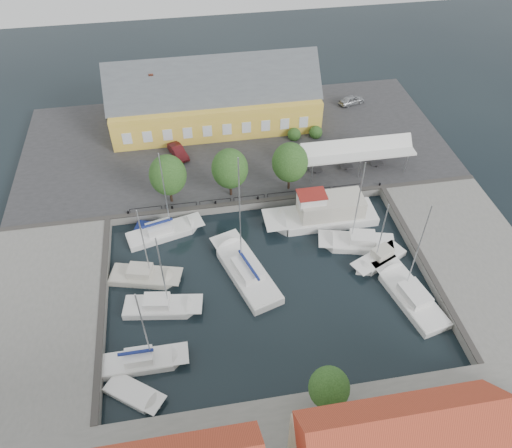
{
  "coord_description": "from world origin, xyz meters",
  "views": [
    {
      "loc": [
        -6.68,
        -33.14,
        39.46
      ],
      "look_at": [
        0.0,
        6.0,
        1.5
      ],
      "focal_mm": 35.0,
      "sensor_mm": 36.0,
      "label": 1
    }
  ],
  "objects": [
    {
      "name": "car_silver",
      "position": [
        18.47,
        29.72,
        1.67
      ],
      "size": [
        4.23,
        2.69,
        1.34
      ],
      "primitive_type": "imported",
      "rotation": [
        0.0,
        0.0,
        1.88
      ],
      "color": "#A1A3A8",
      "rests_on": "north_quay"
    },
    {
      "name": "launch_nw",
      "position": [
        -11.39,
        8.56,
        0.09
      ],
      "size": [
        4.44,
        2.91,
        0.88
      ],
      "color": "navy",
      "rests_on": "ground"
    },
    {
      "name": "car_red",
      "position": [
        -7.7,
        20.9,
        1.67
      ],
      "size": [
        2.8,
        4.32,
        1.34
      ],
      "primitive_type": "imported",
      "rotation": [
        0.0,
        0.0,
        0.37
      ],
      "color": "#541317",
      "rests_on": "north_quay"
    },
    {
      "name": "quay_edge_fittings",
      "position": [
        0.02,
        4.75,
        1.06
      ],
      "size": [
        56.0,
        24.72,
        0.4
      ],
      "color": "#383533",
      "rests_on": "north_quay"
    },
    {
      "name": "west_boat_d",
      "position": [
        -12.51,
        -8.44,
        0.27
      ],
      "size": [
        7.6,
        2.33,
        10.24
      ],
      "color": "white",
      "rests_on": "ground"
    },
    {
      "name": "east_boat_b",
      "position": [
        12.17,
        -0.28,
        0.26
      ],
      "size": [
        6.59,
        4.57,
        9.0
      ],
      "color": "white",
      "rests_on": "ground"
    },
    {
      "name": "north_quay",
      "position": [
        0.0,
        23.0,
        0.5
      ],
      "size": [
        56.0,
        26.0,
        1.0
      ],
      "primitive_type": "cube",
      "color": "#2D2D30",
      "rests_on": "ground"
    },
    {
      "name": "launch_sw",
      "position": [
        -13.38,
        -11.3,
        0.09
      ],
      "size": [
        5.43,
        4.75,
        0.98
      ],
      "color": "white",
      "rests_on": "ground"
    },
    {
      "name": "trawler",
      "position": [
        8.1,
        6.88,
        1.02
      ],
      "size": [
        13.17,
        3.98,
        5.0
      ],
      "color": "white",
      "rests_on": "ground"
    },
    {
      "name": "west_boat_b",
      "position": [
        -12.39,
        1.43,
        0.26
      ],
      "size": [
        7.65,
        4.29,
        10.17
      ],
      "color": "beige",
      "rests_on": "ground"
    },
    {
      "name": "ground",
      "position": [
        0.0,
        0.0,
        0.0
      ],
      "size": [
        140.0,
        140.0,
        0.0
      ],
      "primitive_type": "plane",
      "color": "black",
      "rests_on": "ground"
    },
    {
      "name": "warehouse",
      "position": [
        -2.6,
        28.36,
        4.43
      ],
      "size": [
        28.56,
        14.0,
        9.55
      ],
      "color": "gold",
      "rests_on": "north_quay"
    },
    {
      "name": "tent_canopy",
      "position": [
        14.0,
        14.5,
        3.68
      ],
      "size": [
        14.0,
        4.0,
        2.83
      ],
      "color": "white",
      "rests_on": "north_quay"
    },
    {
      "name": "west_boat_c",
      "position": [
        -10.81,
        -2.72,
        0.26
      ],
      "size": [
        7.9,
        3.56,
        10.45
      ],
      "color": "white",
      "rests_on": "ground"
    },
    {
      "name": "east_quay",
      "position": [
        22.0,
        -2.0,
        0.5
      ],
      "size": [
        12.0,
        24.0,
        1.0
      ],
      "primitive_type": "cube",
      "color": "slate",
      "rests_on": "ground"
    },
    {
      "name": "center_sailboat",
      "position": [
        -2.01,
        0.23,
        0.36
      ],
      "size": [
        6.42,
        11.31,
        14.77
      ],
      "color": "white",
      "rests_on": "ground"
    },
    {
      "name": "west_quay",
      "position": [
        -22.0,
        -2.0,
        0.5
      ],
      "size": [
        12.0,
        24.0,
        1.0
      ],
      "primitive_type": "cube",
      "color": "slate",
      "rests_on": "ground"
    },
    {
      "name": "east_boat_a",
      "position": [
        10.73,
        2.33,
        0.26
      ],
      "size": [
        8.65,
        4.66,
        11.79
      ],
      "color": "white",
      "rests_on": "ground"
    },
    {
      "name": "west_boat_a",
      "position": [
        -10.21,
        7.59,
        0.27
      ],
      "size": [
        8.91,
        4.54,
        11.47
      ],
      "color": "white",
      "rests_on": "ground"
    },
    {
      "name": "quay_trees",
      "position": [
        -2.0,
        12.0,
        4.88
      ],
      "size": [
        18.2,
        4.2,
        6.3
      ],
      "color": "black",
      "rests_on": "north_quay"
    },
    {
      "name": "east_boat_c",
      "position": [
        13.5,
        -5.58,
        0.26
      ],
      "size": [
        5.08,
        10.0,
        12.17
      ],
      "color": "white",
      "rests_on": "ground"
    }
  ]
}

